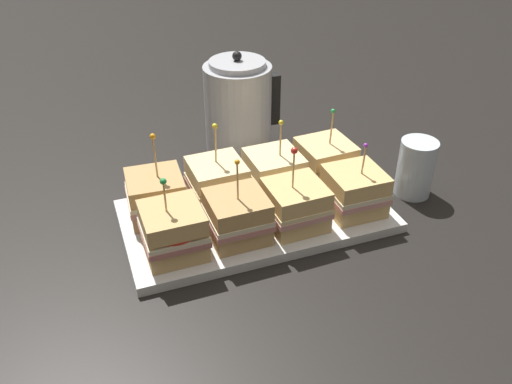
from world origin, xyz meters
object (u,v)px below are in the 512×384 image
serving_platter (256,216)px  sandwich_front_far_left (173,231)px  sandwich_front_far_right (354,191)px  drinking_glass (416,168)px  sandwich_front_center_left (237,217)px  sandwich_back_far_left (156,196)px  sandwich_back_center_left (217,183)px  kettle_steel (238,107)px  sandwich_back_far_right (325,162)px  sandwich_back_center_right (274,173)px  sandwich_front_center_right (295,205)px

serving_platter → sandwich_front_far_left: bearing=-160.2°
sandwich_front_far_right → drinking_glass: sandwich_front_far_right is taller
sandwich_front_center_left → sandwich_back_far_left: sandwich_back_far_left is taller
sandwich_front_far_right → sandwich_back_center_left: sandwich_back_center_left is taller
sandwich_back_center_left → sandwich_front_far_right: bearing=-25.5°
serving_platter → drinking_glass: (0.32, -0.02, 0.05)m
sandwich_front_center_left → sandwich_front_far_right: size_ratio=1.10×
sandwich_front_far_left → sandwich_back_far_left: bearing=92.7°
sandwich_back_far_left → kettle_steel: 0.32m
sandwich_back_far_right → drinking_glass: sandwich_back_far_right is taller
sandwich_front_far_right → drinking_glass: (0.15, 0.03, -0.00)m
sandwich_front_far_left → sandwich_front_center_left: sandwich_front_center_left is taller
sandwich_back_far_right → drinking_glass: bearing=-26.0°
sandwich_front_center_left → sandwich_back_center_right: (0.11, 0.11, 0.00)m
sandwich_front_center_right → sandwich_back_far_left: (-0.22, 0.11, -0.00)m
sandwich_front_far_left → sandwich_back_center_left: sandwich_back_center_left is taller
kettle_steel → sandwich_front_far_left: bearing=-123.8°
sandwich_front_far_right → sandwich_back_far_left: size_ratio=0.86×
sandwich_front_far_right → sandwich_back_center_right: (-0.11, 0.11, 0.00)m
kettle_steel → sandwich_back_far_right: bearing=-64.8°
sandwich_front_far_left → sandwich_back_far_left: sandwich_back_far_left is taller
sandwich_front_center_left → sandwich_back_far_left: bearing=136.4°
sandwich_front_far_right → sandwich_back_far_left: 0.36m
sandwich_front_far_left → kettle_steel: size_ratio=0.64×
sandwich_back_far_left → sandwich_front_far_left: bearing=-87.3°
sandwich_front_center_right → drinking_glass: sandwich_front_center_right is taller
sandwich_front_far_right → sandwich_back_far_left: sandwich_back_far_left is taller
sandwich_front_far_right → sandwich_back_far_right: 0.11m
sandwich_front_far_left → sandwich_back_center_right: size_ratio=0.95×
sandwich_front_center_right → sandwich_front_far_right: (0.12, 0.00, -0.00)m
sandwich_front_center_left → sandwich_front_center_right: (0.11, -0.00, 0.00)m
sandwich_front_center_left → sandwich_back_center_left: sandwich_back_center_left is taller
sandwich_back_far_right → kettle_steel: size_ratio=0.70×
sandwich_back_center_left → sandwich_back_center_right: sandwich_back_center_left is taller
serving_platter → sandwich_front_far_right: 0.18m
sandwich_back_center_right → sandwich_back_center_left: bearing=-179.4°
sandwich_back_far_left → sandwich_back_center_right: 0.23m
sandwich_front_far_left → sandwich_back_far_right: bearing=19.3°
sandwich_front_far_left → sandwich_back_far_right: 0.35m
sandwich_back_far_left → sandwich_back_center_right: (0.23, 0.00, -0.00)m
sandwich_front_far_right → sandwich_back_center_left: bearing=154.5°
sandwich_front_far_left → sandwich_front_center_right: sandwich_front_center_right is taller
sandwich_front_center_right → sandwich_back_center_left: size_ratio=0.97×
sandwich_back_far_left → sandwich_back_center_left: sandwich_back_far_left is taller
serving_platter → sandwich_back_far_left: (-0.17, 0.06, 0.05)m
sandwich_back_center_left → sandwich_front_far_left: bearing=-133.6°
sandwich_back_far_left → sandwich_back_far_right: (0.33, 0.00, 0.00)m
sandwich_back_center_right → drinking_glass: (0.27, -0.08, -0.00)m
serving_platter → sandwich_back_center_left: bearing=135.5°
sandwich_front_far_right → sandwich_back_center_right: size_ratio=0.92×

